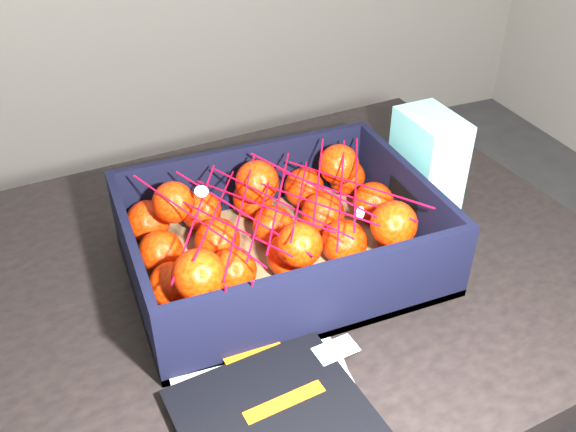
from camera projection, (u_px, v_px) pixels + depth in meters
name	position (u px, v px, depth m)	size (l,w,h in m)	color
table	(225.00, 326.00, 0.98)	(1.26, 0.90, 0.75)	black
produce_crate	(280.00, 245.00, 0.93)	(0.44, 0.33, 0.12)	brown
clementine_heap	(279.00, 235.00, 0.92)	(0.42, 0.31, 0.12)	red
mesh_net	(278.00, 205.00, 0.88)	(0.37, 0.29, 0.09)	red
retail_carton	(427.00, 164.00, 1.02)	(0.08, 0.12, 0.17)	silver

